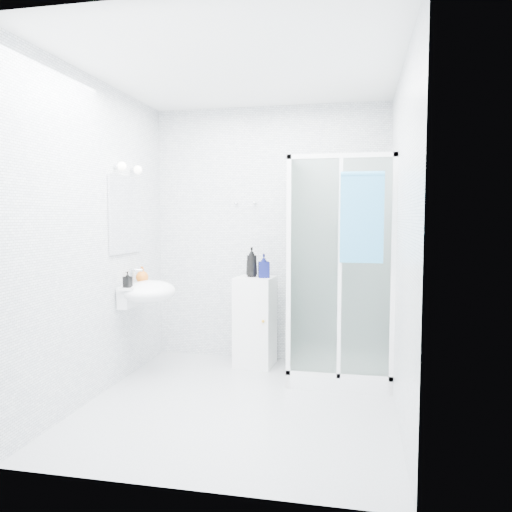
% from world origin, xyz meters
% --- Properties ---
extents(room, '(2.40, 2.60, 2.60)m').
position_xyz_m(room, '(0.00, 0.00, 1.30)').
color(room, white).
rests_on(room, ground).
extents(shower_enclosure, '(0.90, 0.95, 2.00)m').
position_xyz_m(shower_enclosure, '(0.67, 0.77, 0.45)').
color(shower_enclosure, white).
rests_on(shower_enclosure, ground).
extents(wall_basin, '(0.46, 0.56, 0.35)m').
position_xyz_m(wall_basin, '(-0.99, 0.45, 0.80)').
color(wall_basin, white).
rests_on(wall_basin, ground).
extents(mirror, '(0.02, 0.60, 0.70)m').
position_xyz_m(mirror, '(-1.19, 0.45, 1.50)').
color(mirror, white).
rests_on(mirror, room).
extents(vanity_lights, '(0.10, 0.40, 0.08)m').
position_xyz_m(vanity_lights, '(-1.14, 0.45, 1.92)').
color(vanity_lights, silver).
rests_on(vanity_lights, room).
extents(wall_hooks, '(0.23, 0.06, 0.03)m').
position_xyz_m(wall_hooks, '(-0.25, 1.26, 1.62)').
color(wall_hooks, silver).
rests_on(wall_hooks, room).
extents(storage_cabinet, '(0.39, 0.41, 0.89)m').
position_xyz_m(storage_cabinet, '(-0.10, 1.02, 0.44)').
color(storage_cabinet, white).
rests_on(storage_cabinet, ground).
extents(hand_towel, '(0.35, 0.05, 0.74)m').
position_xyz_m(hand_towel, '(0.92, 0.36, 1.49)').
color(hand_towel, '#338AC1').
rests_on(hand_towel, shower_enclosure).
extents(shampoo_bottle_a, '(0.13, 0.13, 0.30)m').
position_xyz_m(shampoo_bottle_a, '(-0.14, 1.04, 1.04)').
color(shampoo_bottle_a, black).
rests_on(shampoo_bottle_a, storage_cabinet).
extents(shampoo_bottle_b, '(0.13, 0.13, 0.23)m').
position_xyz_m(shampoo_bottle_b, '(-0.00, 0.99, 1.00)').
color(shampoo_bottle_b, '#0C114D').
rests_on(shampoo_bottle_b, storage_cabinet).
extents(soap_dispenser_orange, '(0.13, 0.13, 0.15)m').
position_xyz_m(soap_dispenser_orange, '(-1.09, 0.59, 0.94)').
color(soap_dispenser_orange, '#CB6417').
rests_on(soap_dispenser_orange, wall_basin).
extents(soap_dispenser_black, '(0.07, 0.07, 0.14)m').
position_xyz_m(soap_dispenser_black, '(-1.08, 0.26, 0.93)').
color(soap_dispenser_black, black).
rests_on(soap_dispenser_black, wall_basin).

